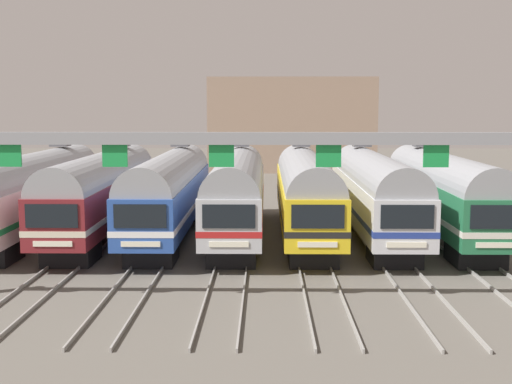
% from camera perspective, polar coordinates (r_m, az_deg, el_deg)
% --- Properties ---
extents(ground_plane, '(160.00, 160.00, 0.00)m').
position_cam_1_polar(ground_plane, '(38.21, -1.56, -3.85)').
color(ground_plane, '#5B564F').
extents(track_bed, '(24.41, 70.00, 0.15)m').
position_cam_1_polar(track_bed, '(54.97, -0.83, -0.33)').
color(track_bed, gray).
rests_on(track_bed, ground).
extents(commuter_train_white, '(2.88, 18.06, 5.05)m').
position_cam_1_polar(commuter_train_white, '(39.93, -18.23, 0.17)').
color(commuter_train_white, white).
rests_on(commuter_train_white, ground).
extents(commuter_train_maroon, '(2.88, 18.06, 5.05)m').
position_cam_1_polar(commuter_train_maroon, '(38.86, -12.90, 0.17)').
color(commuter_train_maroon, maroon).
rests_on(commuter_train_maroon, ground).
extents(commuter_train_blue, '(2.88, 18.06, 5.05)m').
position_cam_1_polar(commuter_train_blue, '(38.13, -7.32, 0.16)').
color(commuter_train_blue, '#284C9E').
rests_on(commuter_train_blue, ground).
extents(commuter_train_stainless, '(2.88, 18.06, 5.05)m').
position_cam_1_polar(commuter_train_stainless, '(37.78, -1.58, 0.15)').
color(commuter_train_stainless, '#B2B5BA').
rests_on(commuter_train_stainless, ground).
extents(commuter_train_yellow, '(2.88, 18.06, 5.05)m').
position_cam_1_polar(commuter_train_yellow, '(37.82, 4.21, 0.14)').
color(commuter_train_yellow, gold).
rests_on(commuter_train_yellow, ground).
extents(commuter_train_silver, '(2.88, 18.06, 5.05)m').
position_cam_1_polar(commuter_train_silver, '(38.23, 9.93, 0.13)').
color(commuter_train_silver, silver).
rests_on(commuter_train_silver, ground).
extents(commuter_train_green, '(2.88, 18.06, 5.05)m').
position_cam_1_polar(commuter_train_green, '(39.02, 15.47, 0.12)').
color(commuter_train_green, '#236B42').
rests_on(commuter_train_green, ground).
extents(catenary_gantry, '(28.14, 0.44, 6.97)m').
position_cam_1_polar(catenary_gantry, '(24.09, -2.94, 2.54)').
color(catenary_gantry, gray).
rests_on(catenary_gantry, ground).
extents(maintenance_building, '(18.58, 10.00, 10.50)m').
position_cam_1_polar(maintenance_building, '(78.52, 2.95, 5.76)').
color(maintenance_building, gray).
rests_on(maintenance_building, ground).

